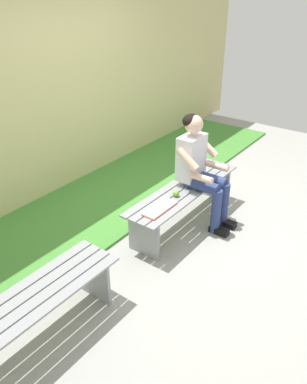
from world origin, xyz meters
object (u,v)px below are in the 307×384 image
at_px(bench_far, 15,321).
at_px(apple, 176,193).
at_px(book_open, 160,209).
at_px(person_seated, 200,167).
at_px(bench_near, 184,197).

relative_size(bench_far, apple, 25.23).
bearing_deg(apple, book_open, 3.52).
bearing_deg(bench_far, person_seated, 177.58).
distance_m(bench_near, bench_far, 2.25).
xyz_separation_m(apple, book_open, (0.32, 0.02, -0.03)).
bearing_deg(bench_far, bench_near, 180.00).
height_order(apple, book_open, apple).
xyz_separation_m(bench_far, person_seated, (-2.39, 0.10, 0.35)).
bearing_deg(apple, person_seated, 167.83).
bearing_deg(person_seated, bench_far, -2.42).
xyz_separation_m(person_seated, apple, (0.36, -0.08, -0.20)).
xyz_separation_m(bench_near, person_seated, (-0.14, 0.10, 0.35)).
distance_m(bench_near, book_open, 0.55).
relative_size(apple, book_open, 0.17).
bearing_deg(person_seated, bench_near, -35.10).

